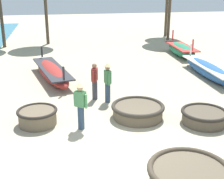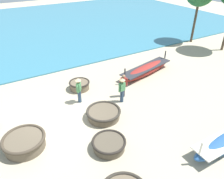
# 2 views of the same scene
# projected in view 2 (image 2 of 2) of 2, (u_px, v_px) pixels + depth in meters

# --- Properties ---
(ground_plane) EXTENTS (80.00, 80.00, 0.00)m
(ground_plane) POSITION_uv_depth(u_px,v_px,m) (57.00, 120.00, 12.24)
(ground_plane) COLOR tan
(sea) EXTENTS (28.00, 52.00, 0.10)m
(sea) POSITION_uv_depth(u_px,v_px,m) (38.00, 26.00, 28.44)
(sea) COLOR teal
(sea) RESTS_ON ground
(coracle_front_left) EXTENTS (1.96, 1.96, 0.51)m
(coracle_front_left) POSITION_uv_depth(u_px,v_px,m) (104.00, 113.00, 12.26)
(coracle_front_left) COLOR brown
(coracle_front_left) RESTS_ON ground
(coracle_tilted) EXTENTS (1.41, 1.41, 0.57)m
(coracle_tilted) POSITION_uv_depth(u_px,v_px,m) (79.00, 85.00, 14.92)
(coracle_tilted) COLOR brown
(coracle_tilted) RESTS_ON ground
(coracle_far_right) EXTENTS (1.64, 1.64, 0.48)m
(coracle_far_right) POSITION_uv_depth(u_px,v_px,m) (109.00, 144.00, 10.28)
(coracle_far_right) COLOR brown
(coracle_far_right) RESTS_ON ground
(coracle_nearest) EXTENTS (2.02, 2.02, 0.64)m
(coracle_nearest) POSITION_uv_depth(u_px,v_px,m) (24.00, 142.00, 10.28)
(coracle_nearest) COLOR brown
(coracle_nearest) RESTS_ON ground
(long_boat_ochre_hull) EXTENTS (2.18, 5.31, 1.24)m
(long_boat_ochre_hull) POSITION_uv_depth(u_px,v_px,m) (146.00, 70.00, 16.83)
(long_boat_ochre_hull) COLOR maroon
(long_boat_ochre_hull) RESTS_ON ground
(fisherman_by_coracle) EXTENTS (0.36, 0.53, 1.67)m
(fisherman_by_coracle) POSITION_uv_depth(u_px,v_px,m) (122.00, 88.00, 13.26)
(fisherman_by_coracle) COLOR #2D425B
(fisherman_by_coracle) RESTS_ON ground
(fisherman_hauling) EXTENTS (0.32, 0.51, 1.57)m
(fisherman_hauling) POSITION_uv_depth(u_px,v_px,m) (123.00, 85.00, 13.86)
(fisherman_hauling) COLOR #383842
(fisherman_hauling) RESTS_ON ground
(fisherman_with_hat) EXTENTS (0.43, 0.38, 1.67)m
(fisherman_with_hat) POSITION_uv_depth(u_px,v_px,m) (79.00, 89.00, 13.23)
(fisherman_with_hat) COLOR #2D425B
(fisherman_with_hat) RESTS_ON ground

